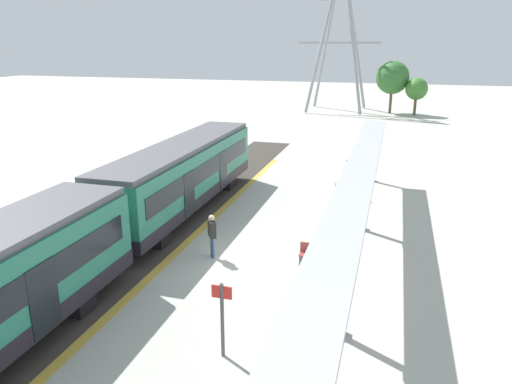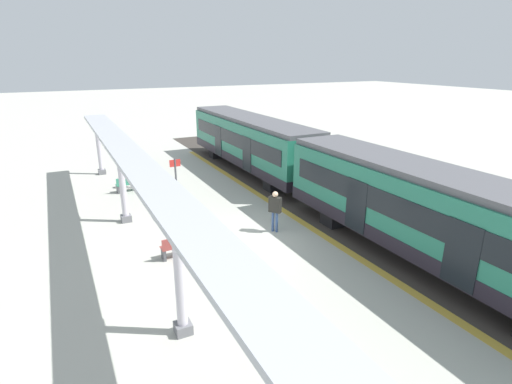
{
  "view_description": "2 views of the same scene",
  "coord_description": "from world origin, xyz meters",
  "px_view_note": "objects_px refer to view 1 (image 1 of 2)",
  "views": [
    {
      "loc": [
        4.48,
        -16.82,
        8.23
      ],
      "look_at": [
        -1.1,
        2.6,
        1.94
      ],
      "focal_mm": 33.97,
      "sensor_mm": 36.0,
      "label": 1
    },
    {
      "loc": [
        5.71,
        13.31,
        7.02
      ],
      "look_at": [
        -1.21,
        -0.41,
        1.87
      ],
      "focal_mm": 28.17,
      "sensor_mm": 36.0,
      "label": 2
    }
  ],
  "objects_px": {
    "canopy_pillar_third": "(363,192)",
    "trash_bin": "(350,167)",
    "canopy_pillar_fourth": "(373,153)",
    "train_far_carriage": "(183,176)",
    "platform_info_sign": "(222,313)",
    "canopy_pillar_second": "(341,280)",
    "bench_mid_platform": "(349,192)",
    "passenger_waiting_near_edge": "(212,231)",
    "bench_near_end": "(319,255)"
  },
  "relations": [
    {
      "from": "train_far_carriage",
      "to": "bench_mid_platform",
      "type": "distance_m",
      "value": 8.94
    },
    {
      "from": "train_far_carriage",
      "to": "bench_mid_platform",
      "type": "height_order",
      "value": "train_far_carriage"
    },
    {
      "from": "bench_mid_platform",
      "to": "passenger_waiting_near_edge",
      "type": "bearing_deg",
      "value": -116.45
    },
    {
      "from": "canopy_pillar_second",
      "to": "platform_info_sign",
      "type": "relative_size",
      "value": 1.6
    },
    {
      "from": "canopy_pillar_third",
      "to": "canopy_pillar_fourth",
      "type": "distance_m",
      "value": 8.39
    },
    {
      "from": "trash_bin",
      "to": "canopy_pillar_third",
      "type": "bearing_deg",
      "value": -81.49
    },
    {
      "from": "trash_bin",
      "to": "platform_info_sign",
      "type": "bearing_deg",
      "value": -94.15
    },
    {
      "from": "canopy_pillar_fourth",
      "to": "bench_mid_platform",
      "type": "xyz_separation_m",
      "value": [
        -0.98,
        -4.12,
        -1.34
      ]
    },
    {
      "from": "canopy_pillar_fourth",
      "to": "platform_info_sign",
      "type": "height_order",
      "value": "canopy_pillar_fourth"
    },
    {
      "from": "train_far_carriage",
      "to": "bench_mid_platform",
      "type": "relative_size",
      "value": 8.95
    },
    {
      "from": "canopy_pillar_fourth",
      "to": "canopy_pillar_third",
      "type": "bearing_deg",
      "value": -90.0
    },
    {
      "from": "train_far_carriage",
      "to": "trash_bin",
      "type": "xyz_separation_m",
      "value": [
        7.38,
        9.44,
        -1.36
      ]
    },
    {
      "from": "train_far_carriage",
      "to": "bench_near_end",
      "type": "height_order",
      "value": "train_far_carriage"
    },
    {
      "from": "canopy_pillar_second",
      "to": "platform_info_sign",
      "type": "bearing_deg",
      "value": -147.19
    },
    {
      "from": "canopy_pillar_fourth",
      "to": "trash_bin",
      "type": "distance_m",
      "value": 2.29
    },
    {
      "from": "train_far_carriage",
      "to": "canopy_pillar_third",
      "type": "xyz_separation_m",
      "value": [
        8.81,
        -0.16,
        -0.05
      ]
    },
    {
      "from": "canopy_pillar_second",
      "to": "platform_info_sign",
      "type": "height_order",
      "value": "canopy_pillar_second"
    },
    {
      "from": "canopy_pillar_third",
      "to": "trash_bin",
      "type": "xyz_separation_m",
      "value": [
        -1.44,
        9.6,
        -1.31
      ]
    },
    {
      "from": "canopy_pillar_third",
      "to": "platform_info_sign",
      "type": "distance_m",
      "value": 10.95
    },
    {
      "from": "train_far_carriage",
      "to": "platform_info_sign",
      "type": "relative_size",
      "value": 6.17
    },
    {
      "from": "train_far_carriage",
      "to": "canopy_pillar_fourth",
      "type": "bearing_deg",
      "value": 43.03
    },
    {
      "from": "passenger_waiting_near_edge",
      "to": "bench_near_end",
      "type": "bearing_deg",
      "value": 5.76
    },
    {
      "from": "canopy_pillar_third",
      "to": "canopy_pillar_second",
      "type": "bearing_deg",
      "value": -90.0
    },
    {
      "from": "canopy_pillar_second",
      "to": "canopy_pillar_third",
      "type": "height_order",
      "value": "same"
    },
    {
      "from": "canopy_pillar_second",
      "to": "trash_bin",
      "type": "distance_m",
      "value": 18.38
    },
    {
      "from": "bench_near_end",
      "to": "trash_bin",
      "type": "relative_size",
      "value": 1.58
    },
    {
      "from": "canopy_pillar_third",
      "to": "trash_bin",
      "type": "relative_size",
      "value": 3.7
    },
    {
      "from": "trash_bin",
      "to": "platform_info_sign",
      "type": "height_order",
      "value": "platform_info_sign"
    },
    {
      "from": "bench_near_end",
      "to": "bench_mid_platform",
      "type": "xyz_separation_m",
      "value": [
        0.28,
        8.54,
        0.0
      ]
    },
    {
      "from": "bench_mid_platform",
      "to": "platform_info_sign",
      "type": "height_order",
      "value": "platform_info_sign"
    },
    {
      "from": "train_far_carriage",
      "to": "passenger_waiting_near_edge",
      "type": "bearing_deg",
      "value": -55.24
    },
    {
      "from": "canopy_pillar_fourth",
      "to": "platform_info_sign",
      "type": "xyz_separation_m",
      "value": [
        -2.9,
        -18.94,
        -0.46
      ]
    },
    {
      "from": "canopy_pillar_third",
      "to": "bench_near_end",
      "type": "bearing_deg",
      "value": -106.44
    },
    {
      "from": "canopy_pillar_fourth",
      "to": "trash_bin",
      "type": "relative_size",
      "value": 3.7
    },
    {
      "from": "canopy_pillar_second",
      "to": "passenger_waiting_near_edge",
      "type": "bearing_deg",
      "value": 143.75
    },
    {
      "from": "canopy_pillar_second",
      "to": "bench_near_end",
      "type": "relative_size",
      "value": 2.34
    },
    {
      "from": "platform_info_sign",
      "to": "canopy_pillar_fourth",
      "type": "bearing_deg",
      "value": 81.3
    },
    {
      "from": "canopy_pillar_fourth",
      "to": "platform_info_sign",
      "type": "relative_size",
      "value": 1.6
    },
    {
      "from": "canopy_pillar_third",
      "to": "platform_info_sign",
      "type": "bearing_deg",
      "value": -105.36
    },
    {
      "from": "bench_near_end",
      "to": "trash_bin",
      "type": "height_order",
      "value": "trash_bin"
    },
    {
      "from": "train_far_carriage",
      "to": "canopy_pillar_third",
      "type": "distance_m",
      "value": 8.81
    },
    {
      "from": "train_far_carriage",
      "to": "platform_info_sign",
      "type": "xyz_separation_m",
      "value": [
        5.91,
        -10.71,
        -0.5
      ]
    },
    {
      "from": "train_far_carriage",
      "to": "platform_info_sign",
      "type": "bearing_deg",
      "value": -61.1
    },
    {
      "from": "canopy_pillar_third",
      "to": "passenger_waiting_near_edge",
      "type": "height_order",
      "value": "canopy_pillar_third"
    },
    {
      "from": "bench_near_end",
      "to": "platform_info_sign",
      "type": "relative_size",
      "value": 0.68
    },
    {
      "from": "canopy_pillar_second",
      "to": "bench_mid_platform",
      "type": "height_order",
      "value": "canopy_pillar_second"
    },
    {
      "from": "train_far_carriage",
      "to": "canopy_pillar_third",
      "type": "height_order",
      "value": "canopy_pillar_third"
    },
    {
      "from": "bench_mid_platform",
      "to": "trash_bin",
      "type": "height_order",
      "value": "trash_bin"
    },
    {
      "from": "train_far_carriage",
      "to": "trash_bin",
      "type": "distance_m",
      "value": 12.05
    },
    {
      "from": "bench_near_end",
      "to": "passenger_waiting_near_edge",
      "type": "height_order",
      "value": "passenger_waiting_near_edge"
    }
  ]
}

